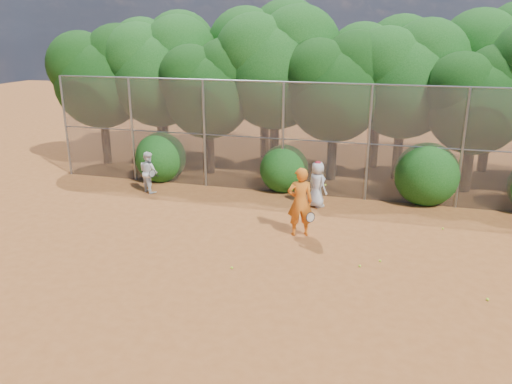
% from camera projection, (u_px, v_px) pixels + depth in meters
% --- Properties ---
extents(ground, '(80.00, 80.00, 0.00)m').
position_uv_depth(ground, '(267.00, 266.00, 12.66)').
color(ground, brown).
rests_on(ground, ground).
extents(fence_back, '(20.05, 0.09, 4.03)m').
position_uv_depth(fence_back, '(307.00, 139.00, 17.55)').
color(fence_back, gray).
rests_on(fence_back, ground).
extents(tree_0, '(4.38, 3.81, 6.00)m').
position_uv_depth(tree_0, '(101.00, 74.00, 21.26)').
color(tree_0, black).
rests_on(tree_0, ground).
extents(tree_1, '(4.64, 4.03, 6.35)m').
position_uv_depth(tree_1, '(160.00, 68.00, 20.99)').
color(tree_1, black).
rests_on(tree_1, ground).
extents(tree_2, '(3.99, 3.47, 5.47)m').
position_uv_depth(tree_2, '(209.00, 86.00, 19.88)').
color(tree_2, black).
rests_on(tree_2, ground).
extents(tree_3, '(4.89, 4.26, 6.70)m').
position_uv_depth(tree_3, '(277.00, 64.00, 19.90)').
color(tree_3, black).
rests_on(tree_3, ground).
extents(tree_4, '(4.19, 3.64, 5.73)m').
position_uv_depth(tree_4, '(337.00, 84.00, 18.89)').
color(tree_4, black).
rests_on(tree_4, ground).
extents(tree_5, '(4.51, 3.92, 6.17)m').
position_uv_depth(tree_5, '(406.00, 76.00, 18.88)').
color(tree_5, black).
rests_on(tree_5, ground).
extents(tree_6, '(3.86, 3.36, 5.29)m').
position_uv_depth(tree_6, '(478.00, 97.00, 17.50)').
color(tree_6, black).
rests_on(tree_6, ground).
extents(tree_9, '(4.83, 4.20, 6.62)m').
position_uv_depth(tree_9, '(162.00, 61.00, 23.31)').
color(tree_9, black).
rests_on(tree_9, ground).
extents(tree_10, '(5.15, 4.48, 7.06)m').
position_uv_depth(tree_10, '(267.00, 56.00, 22.10)').
color(tree_10, black).
rests_on(tree_10, ground).
extents(tree_11, '(4.64, 4.03, 6.35)m').
position_uv_depth(tree_11, '(381.00, 69.00, 20.57)').
color(tree_11, black).
rests_on(tree_11, ground).
extents(tree_12, '(5.02, 4.37, 6.88)m').
position_uv_depth(tree_12, '(498.00, 61.00, 19.85)').
color(tree_12, black).
rests_on(tree_12, ground).
extents(bush_0, '(2.00, 2.00, 2.00)m').
position_uv_depth(bush_0, '(161.00, 155.00, 19.68)').
color(bush_0, '#124611').
rests_on(bush_0, ground).
extents(bush_1, '(1.80, 1.80, 1.80)m').
position_uv_depth(bush_1, '(284.00, 167.00, 18.41)').
color(bush_1, '#124611').
rests_on(bush_1, ground).
extents(bush_2, '(2.20, 2.20, 2.20)m').
position_uv_depth(bush_2, '(427.00, 171.00, 17.04)').
color(bush_2, '#124611').
rests_on(bush_2, ground).
extents(player_yellow, '(0.91, 0.72, 2.03)m').
position_uv_depth(player_yellow, '(300.00, 202.00, 14.28)').
color(player_yellow, orange).
rests_on(player_yellow, ground).
extents(player_teen, '(0.91, 0.87, 1.59)m').
position_uv_depth(player_teen, '(317.00, 184.00, 16.68)').
color(player_teen, silver).
rests_on(player_teen, ground).
extents(player_white, '(0.93, 0.87, 1.52)m').
position_uv_depth(player_white, '(149.00, 172.00, 18.24)').
color(player_white, white).
rests_on(player_white, ground).
extents(ball_0, '(0.07, 0.07, 0.07)m').
position_uv_depth(ball_0, '(380.00, 261.00, 12.85)').
color(ball_0, '#C3E82A').
rests_on(ball_0, ground).
extents(ball_1, '(0.07, 0.07, 0.07)m').
position_uv_depth(ball_1, '(443.00, 229.00, 14.94)').
color(ball_1, '#C3E82A').
rests_on(ball_1, ground).
extents(ball_2, '(0.07, 0.07, 0.07)m').
position_uv_depth(ball_2, '(360.00, 266.00, 12.57)').
color(ball_2, '#C3E82A').
rests_on(ball_2, ground).
extents(ball_3, '(0.07, 0.07, 0.07)m').
position_uv_depth(ball_3, '(488.00, 299.00, 11.01)').
color(ball_3, '#C3E82A').
rests_on(ball_3, ground).
extents(ball_4, '(0.07, 0.07, 0.07)m').
position_uv_depth(ball_4, '(232.00, 268.00, 12.48)').
color(ball_4, '#C3E82A').
rests_on(ball_4, ground).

